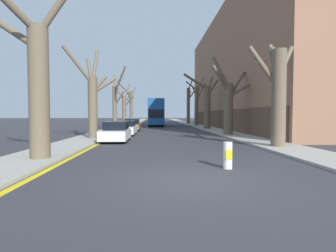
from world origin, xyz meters
TOP-DOWN VIEW (x-y plane):
  - ground_plane at (0.00, 0.00)m, footprint 300.00×300.00m
  - sidewalk_left at (-6.22, 50.00)m, footprint 2.68×120.00m
  - sidewalk_right at (6.22, 50.00)m, footprint 2.68×120.00m
  - building_facade_right at (12.55, 28.89)m, footprint 10.08×40.77m
  - kerb_line_stripe at (-4.70, 50.00)m, footprint 0.24×120.00m
  - street_tree_left_0 at (-5.86, 3.62)m, footprint 4.22×4.41m
  - street_tree_left_1 at (-5.79, 13.03)m, footprint 3.54×3.33m
  - street_tree_left_2 at (-5.63, 23.54)m, footprint 1.91×3.17m
  - street_tree_left_3 at (-5.86, 33.95)m, footprint 3.43×2.19m
  - street_tree_left_4 at (-5.80, 43.85)m, footprint 3.25×2.69m
  - street_tree_right_0 at (5.97, 7.18)m, footprint 3.20×1.99m
  - street_tree_right_1 at (5.74, 16.27)m, footprint 4.55×2.38m
  - street_tree_right_2 at (5.68, 26.35)m, footprint 4.55×2.19m
  - street_tree_right_3 at (5.95, 36.22)m, footprint 3.67×2.37m
  - street_tree_right_4 at (5.86, 45.91)m, footprint 2.62×3.10m
  - double_decker_bus at (-0.85, 37.34)m, footprint 2.56×10.38m
  - parked_car_0 at (-3.79, 11.32)m, footprint 1.79×3.97m
  - parked_car_1 at (-3.79, 17.30)m, footprint 1.87×4.45m
  - parked_car_2 at (-3.79, 24.14)m, footprint 1.87×4.28m
  - traffic_bollard at (1.55, 1.62)m, footprint 0.31×0.32m

SIDE VIEW (x-z plane):
  - ground_plane at x=0.00m, z-range 0.00..0.00m
  - kerb_line_stripe at x=-4.70m, z-range 0.00..0.01m
  - sidewalk_left at x=-6.22m, z-range 0.00..0.12m
  - sidewalk_right at x=6.22m, z-range 0.00..0.12m
  - traffic_bollard at x=1.55m, z-range 0.00..0.94m
  - parked_car_1 at x=-3.79m, z-range -0.03..1.31m
  - parked_car_2 at x=-3.79m, z-range -0.04..1.36m
  - parked_car_0 at x=-3.79m, z-range -0.04..1.37m
  - double_decker_bus at x=-0.85m, z-range 0.29..4.71m
  - street_tree_left_3 at x=-5.86m, z-range -0.70..6.53m
  - street_tree_right_1 at x=5.74m, z-range -0.62..6.63m
  - street_tree_left_1 at x=-5.79m, z-range -0.52..6.78m
  - street_tree_right_0 at x=5.97m, z-range 0.08..6.28m
  - street_tree_left_0 at x=-5.86m, z-range -0.12..6.69m
  - street_tree_left_2 at x=-5.63m, z-range -0.42..6.99m
  - street_tree_right_2 at x=5.68m, z-range -0.26..6.92m
  - street_tree_left_4 at x=-5.80m, z-range -0.19..7.66m
  - street_tree_right_3 at x=5.95m, z-range -0.28..8.00m
  - street_tree_right_4 at x=5.86m, z-range -0.65..8.95m
  - building_facade_right at x=12.55m, z-range -0.01..15.87m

